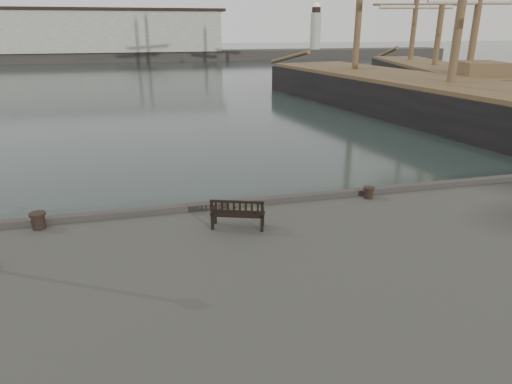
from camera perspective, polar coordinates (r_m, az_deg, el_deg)
ground at (r=15.56m, az=-1.56°, el=-6.77°), size 400.00×400.00×0.00m
breakwater at (r=105.61m, az=-15.82°, el=17.80°), size 140.00×9.50×12.20m
bench at (r=13.04m, az=-2.27°, el=-3.36°), size 1.60×1.00×0.87m
bollard_left at (r=14.40m, az=-25.55°, el=-3.26°), size 0.46×0.46×0.48m
bollard_right at (r=15.76m, az=13.89°, el=-0.08°), size 0.47×0.47×0.38m
tall_ship_main at (r=39.26m, az=22.73°, el=9.43°), size 16.08×46.06×33.90m
tall_ship_far at (r=56.71m, az=21.15°, el=12.48°), size 14.46×32.05×26.89m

